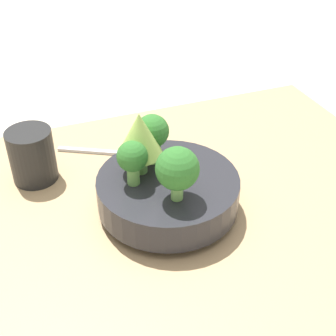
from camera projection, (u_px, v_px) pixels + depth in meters
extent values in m
plane|color=beige|center=(157.00, 233.00, 0.77)|extent=(6.00, 6.00, 0.00)
cube|color=tan|center=(157.00, 225.00, 0.76)|extent=(0.95, 0.68, 0.03)
cylinder|color=#28282D|center=(168.00, 206.00, 0.76)|extent=(0.10, 0.10, 0.01)
cylinder|color=#28282D|center=(168.00, 191.00, 0.74)|extent=(0.22, 0.22, 0.05)
cylinder|color=#6BA34C|center=(153.00, 151.00, 0.75)|extent=(0.03, 0.03, 0.04)
sphere|color=#2D6B28|center=(152.00, 131.00, 0.73)|extent=(0.05, 0.05, 0.05)
cylinder|color=#609347|center=(141.00, 163.00, 0.73)|extent=(0.02, 0.02, 0.03)
cone|color=#93B751|center=(140.00, 134.00, 0.70)|extent=(0.07, 0.07, 0.07)
cylinder|color=#7AB256|center=(177.00, 190.00, 0.68)|extent=(0.02, 0.02, 0.03)
sphere|color=#2D6B28|center=(177.00, 169.00, 0.65)|extent=(0.06, 0.06, 0.06)
cylinder|color=#6BA34C|center=(133.00, 174.00, 0.71)|extent=(0.02, 0.02, 0.03)
sphere|color=#2D6B28|center=(132.00, 156.00, 0.69)|extent=(0.05, 0.05, 0.05)
cylinder|color=black|center=(32.00, 155.00, 0.81)|extent=(0.08, 0.08, 0.10)
cube|color=silver|center=(106.00, 152.00, 0.89)|extent=(0.17, 0.10, 0.01)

